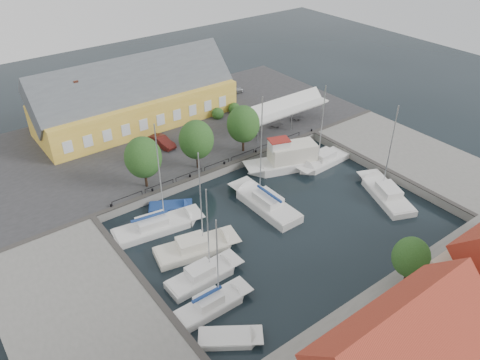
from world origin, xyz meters
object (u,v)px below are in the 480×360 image
at_px(tent_canopy, 283,109).
at_px(west_boat_a, 156,228).
at_px(launch_nw, 170,208).
at_px(east_boat_c, 386,195).
at_px(west_boat_d, 212,306).
at_px(west_boat_b, 195,249).
at_px(east_boat_a, 322,162).
at_px(car_red, 162,142).
at_px(trawler, 288,160).
at_px(warehouse, 131,100).
at_px(car_silver, 231,89).
at_px(launch_sw, 229,339).
at_px(center_sailboat, 265,204).
at_px(west_boat_c, 203,277).

bearing_deg(tent_canopy, west_boat_a, -160.33).
relative_size(tent_canopy, launch_nw, 2.74).
relative_size(east_boat_c, west_boat_d, 1.18).
height_order(tent_canopy, east_boat_c, east_boat_c).
bearing_deg(tent_canopy, west_boat_b, -149.02).
relative_size(west_boat_d, launch_nw, 1.92).
xyz_separation_m(east_boat_c, west_boat_d, (-25.39, -1.80, 0.01)).
distance_m(east_boat_a, west_boat_a, 23.59).
xyz_separation_m(car_red, trawler, (10.96, -12.85, -0.68)).
bearing_deg(tent_canopy, car_red, 163.65).
bearing_deg(warehouse, west_boat_d, -105.93).
xyz_separation_m(car_silver, launch_nw, (-23.46, -20.91, -1.62)).
distance_m(tent_canopy, west_boat_b, 28.09).
relative_size(warehouse, launch_sw, 5.33).
relative_size(trawler, west_boat_d, 1.10).
xyz_separation_m(car_silver, trawler, (-6.97, -22.15, -0.69)).
bearing_deg(center_sailboat, east_boat_a, 13.92).
height_order(car_silver, east_boat_a, east_boat_a).
bearing_deg(west_boat_a, tent_canopy, 19.67).
bearing_deg(center_sailboat, west_boat_a, 162.23).
bearing_deg(trawler, car_silver, 72.53).
distance_m(car_red, west_boat_d, 28.17).
bearing_deg(launch_nw, center_sailboat, -35.21).
bearing_deg(car_silver, east_boat_a, -170.19).
bearing_deg(west_boat_b, east_boat_a, 11.45).
relative_size(east_boat_c, launch_sw, 2.17).
bearing_deg(car_silver, launch_sw, 160.58).
xyz_separation_m(west_boat_a, west_boat_d, (-1.29, -12.35, 0.00)).
relative_size(tent_canopy, trawler, 1.29).
distance_m(car_silver, east_boat_c, 33.98).
relative_size(car_red, west_boat_d, 0.43).
bearing_deg(west_boat_a, east_boat_c, -23.64).
xyz_separation_m(car_silver, car_red, (-17.93, -9.30, -0.01)).
relative_size(west_boat_a, west_boat_d, 1.29).
bearing_deg(launch_sw, tent_canopy, 42.35).
relative_size(center_sailboat, trawler, 1.25).
height_order(car_silver, launch_nw, car_silver).
bearing_deg(east_boat_a, west_boat_c, -160.89).
bearing_deg(center_sailboat, west_boat_c, -155.92).
distance_m(warehouse, west_boat_a, 24.90).
distance_m(trawler, east_boat_a, 4.63).
distance_m(warehouse, car_red, 9.32).
height_order(center_sailboat, east_boat_c, center_sailboat).
xyz_separation_m(warehouse, east_boat_a, (14.80, -23.73, -4.17)).
xyz_separation_m(west_boat_b, launch_sw, (-3.51, -10.64, -0.17)).
distance_m(warehouse, trawler, 24.48).
distance_m(east_boat_a, west_boat_b, 22.55).
height_order(car_silver, west_boat_b, west_boat_b).
distance_m(trawler, west_boat_b, 19.12).
bearing_deg(trawler, tent_canopy, 53.16).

